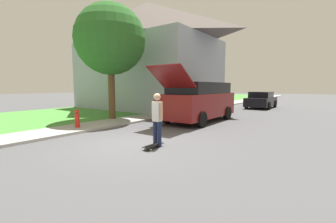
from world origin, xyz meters
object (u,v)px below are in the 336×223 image
Objects in this scene: fire_hydrant at (77,119)px; lawn_tree_near at (110,40)px; skateboarder at (157,117)px; skateboard at (153,145)px; suv_parked at (199,101)px; car_down_street at (261,100)px.

lawn_tree_near is at bearing 109.14° from fire_hydrant.
skateboarder reaches higher than skateboard.
lawn_tree_near is at bearing -148.32° from suv_parked.
car_down_street reaches higher than skateboard.
lawn_tree_near is 7.88× the size of fire_hydrant.
skateboarder is (0.62, -15.20, 0.23)m from car_down_street.
lawn_tree_near is 7.02m from skateboarder.
car_down_street is at bearing 92.33° from skateboarder.
car_down_street is (0.78, 9.89, -0.42)m from suv_parked.
skateboarder is at bearing 97.59° from skateboard.
lawn_tree_near reaches higher than suv_parked.
lawn_tree_near is 3.73× the size of skateboarder.
fire_hydrant is at bearing 178.65° from skateboarder.
suv_parked is at bearing 104.47° from skateboard.
car_down_street is at bearing 92.41° from skateboard.
skateboarder is at bearing -75.25° from suv_parked.
suv_parked reaches higher than skateboarder.
lawn_tree_near reaches higher than skateboard.
skateboarder is 2.06× the size of skateboard.
lawn_tree_near is 7.66× the size of skateboard.
skateboard is (0.65, -15.42, -0.60)m from car_down_street.
skateboard is (5.47, -3.03, -4.25)m from lawn_tree_near.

